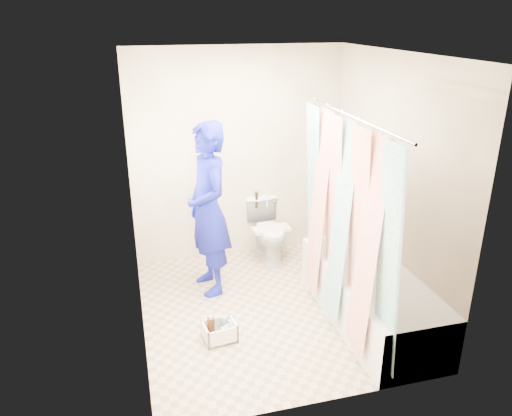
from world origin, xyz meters
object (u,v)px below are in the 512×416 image
object	(u,v)px
plumber	(208,210)
cleaning_caddy	(221,332)
toilet	(268,230)
bathtub	(370,296)

from	to	relation	value
plumber	cleaning_caddy	size ratio (longest dim) A/B	5.80
cleaning_caddy	plumber	bearing A→B (deg)	78.20
toilet	cleaning_caddy	bearing A→B (deg)	-124.29
bathtub	cleaning_caddy	size ratio (longest dim) A/B	5.74
bathtub	toilet	size ratio (longest dim) A/B	2.51
toilet	plumber	world-z (taller)	plumber
bathtub	plumber	size ratio (longest dim) A/B	0.99
plumber	cleaning_caddy	distance (m)	1.22
plumber	bathtub	bearing A→B (deg)	43.67
bathtub	toilet	bearing A→B (deg)	110.07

